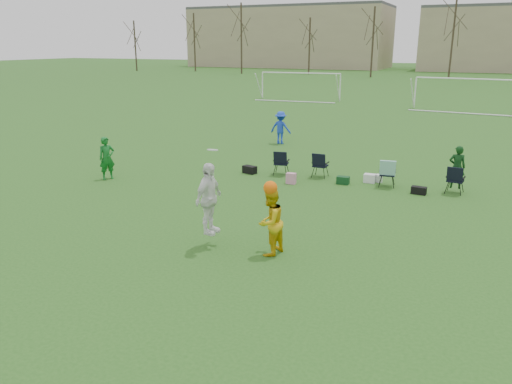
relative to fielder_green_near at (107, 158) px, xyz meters
The scene contains 9 objects.
ground 8.56m from the fielder_green_near, 32.77° to the right, with size 260.00×260.00×0.00m, color #26571B.
fielder_green_near is the anchor object (origin of this frame).
fielder_blue 9.86m from the fielder_green_near, 70.08° to the left, with size 1.07×0.62×1.66m, color blue.
center_contest 8.63m from the fielder_green_near, 27.91° to the right, with size 2.21×1.20×2.58m.
sideline_setup 9.84m from the fielder_green_near, 20.73° to the left, with size 8.26×1.81×1.65m.
goal_left 29.54m from the fielder_green_near, 95.50° to the left, with size 7.39×0.76×2.46m.
goal_mid 29.60m from the fielder_green_near, 67.81° to the left, with size 7.40×0.63×2.46m.
tree_line 65.79m from the fielder_green_near, 83.52° to the left, with size 110.28×3.28×11.40m.
building_row 92.58m from the fielder_green_near, 81.35° to the left, with size 126.00×16.00×13.00m.
Camera 1 is at (5.67, -9.79, 4.99)m, focal length 35.00 mm.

